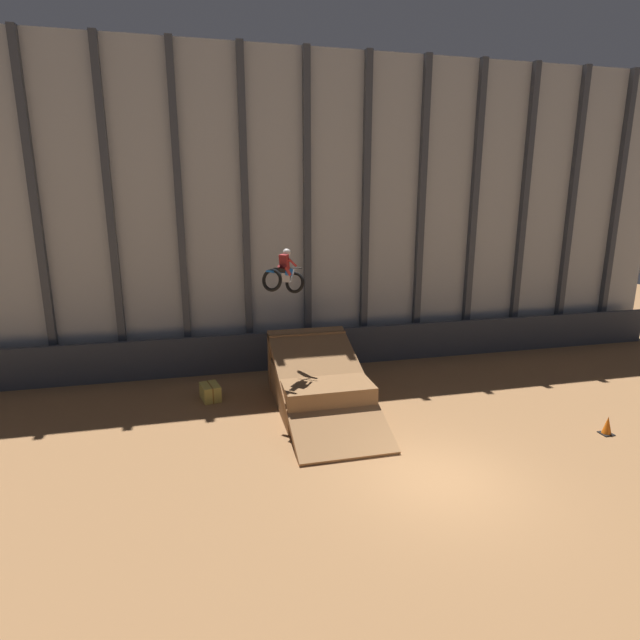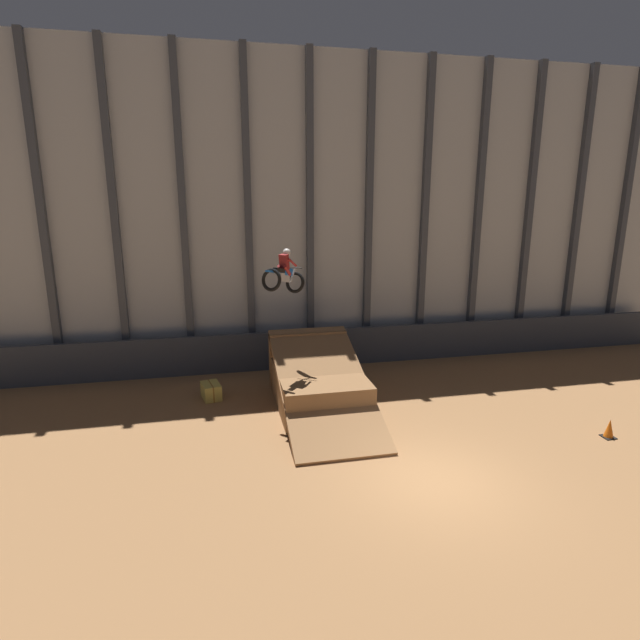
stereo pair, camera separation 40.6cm
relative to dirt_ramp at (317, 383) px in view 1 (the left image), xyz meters
The scene contains 7 objects.
ground_plane 5.85m from the dirt_ramp, 70.56° to the right, with size 60.00×60.00×0.00m, color #996B42.
arena_back_wall 7.61m from the dirt_ramp, 68.00° to the left, with size 32.00×0.40×12.73m.
lower_barrier 4.39m from the dirt_ramp, 63.88° to the left, with size 31.36×0.20×1.61m.
dirt_ramp is the anchor object (origin of this frame).
rider_bike_solo 3.99m from the dirt_ramp, behind, with size 1.63×1.70×1.58m.
traffic_cone_near_ramp 9.18m from the dirt_ramp, 28.42° to the right, with size 0.36×0.36×0.58m.
hay_bale_trackside 3.89m from the dirt_ramp, 161.02° to the left, with size 0.77×1.00×0.57m.
Camera 1 is at (-5.67, -10.44, 7.03)m, focal length 28.00 mm.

